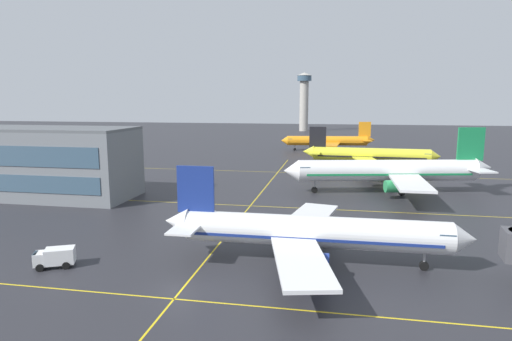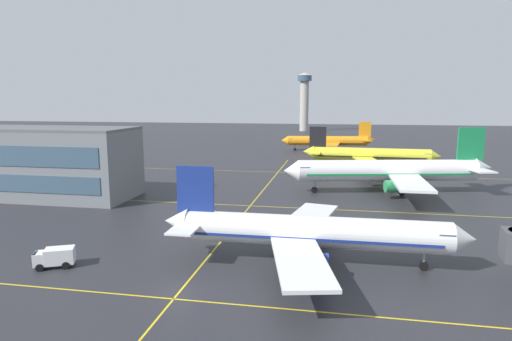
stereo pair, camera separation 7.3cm
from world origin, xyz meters
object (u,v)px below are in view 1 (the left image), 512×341
Objects in this scene: airliner_third_row at (369,155)px; control_tower at (304,97)px; airliner_second_row at (390,171)px; airliner_far_left_stand at (328,141)px; service_truck_red_van at (55,257)px; airliner_front_gate at (310,232)px.

control_tower reaches higher than airliner_third_row.
airliner_second_row reaches higher than airliner_third_row.
airliner_far_left_stand is 120.18m from service_truck_red_van.
airliner_front_gate is at bearing -99.15° from airliner_third_row.
airliner_far_left_stand reaches higher than service_truck_red_van.
control_tower reaches higher than airliner_far_left_stand.
airliner_second_row is 1.20× the size of control_tower.
airliner_front_gate is 28.11m from service_truck_red_van.
airliner_second_row is 1.22× the size of airliner_far_left_stand.
airliner_front_gate is at bearing -85.56° from control_tower.
service_truck_red_van is 220.21m from control_tower.
airliner_third_row is 146.12m from control_tower.
airliner_second_row is at bearing 49.06° from service_truck_red_van.
control_tower is at bearing 101.05° from airliner_third_row.
airliner_far_left_stand is at bearing 105.65° from airliner_third_row.
airliner_front_gate is at bearing 13.01° from service_truck_red_van.
airliner_third_row is 85.83m from service_truck_red_van.
airliner_second_row is 71.60m from airliner_far_left_stand.
control_tower is (-16.51, 212.82, 16.49)m from airliner_front_gate.
airliner_front_gate is 214.10m from control_tower.
airliner_third_row reaches higher than airliner_far_left_stand.
service_truck_red_van is (-40.47, -46.65, -3.22)m from airliner_second_row.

